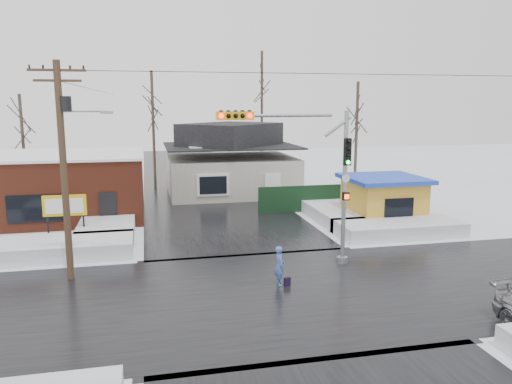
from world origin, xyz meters
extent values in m
plane|color=white|center=(0.00, 0.00, 0.00)|extent=(120.00, 120.00, 0.00)
cube|color=black|center=(0.00, 0.00, 0.01)|extent=(10.00, 120.00, 0.02)
cube|color=black|center=(0.00, 0.00, 0.01)|extent=(120.00, 10.00, 0.02)
cube|color=white|center=(-9.00, 7.00, 0.40)|extent=(7.00, 3.00, 0.80)
cube|color=white|center=(9.00, 7.00, 0.40)|extent=(7.00, 3.00, 0.80)
cube|color=white|center=(-7.00, 12.00, 0.40)|extent=(3.00, 8.00, 0.80)
cube|color=white|center=(7.00, 12.00, 0.40)|extent=(3.00, 8.00, 0.80)
cylinder|color=gray|center=(4.00, 3.00, 3.50)|extent=(0.20, 0.20, 7.00)
cylinder|color=gray|center=(4.00, 3.00, 0.15)|extent=(0.50, 0.50, 0.30)
cylinder|color=gray|center=(1.00, 3.00, 6.80)|extent=(4.60, 0.14, 0.14)
cube|color=gold|center=(-1.00, 3.00, 6.80)|extent=(1.60, 0.28, 0.35)
sphere|color=#FF0C0C|center=(-1.60, 2.84, 6.80)|extent=(0.20, 0.20, 0.20)
sphere|color=#FF0C0C|center=(-0.40, 2.84, 6.80)|extent=(0.20, 0.20, 0.20)
cube|color=black|center=(4.00, 2.80, 5.20)|extent=(0.30, 0.22, 1.20)
sphere|color=#0CE533|center=(4.00, 2.66, 4.75)|extent=(0.18, 0.18, 0.18)
cube|color=black|center=(4.00, 2.80, 3.20)|extent=(0.30, 0.20, 0.35)
cylinder|color=#382619|center=(-8.00, 3.50, 4.50)|extent=(0.28, 0.28, 9.00)
cube|color=#382619|center=(-8.00, 3.50, 8.60)|extent=(2.20, 0.10, 0.10)
cube|color=#382619|center=(-8.00, 3.50, 8.20)|extent=(1.80, 0.10, 0.10)
cylinder|color=black|center=(-7.75, 3.50, 7.30)|extent=(0.44, 0.44, 0.60)
cylinder|color=gray|center=(-7.10, 3.50, 7.00)|extent=(1.80, 0.08, 0.08)
cube|color=gray|center=(-6.20, 3.50, 6.95)|extent=(0.50, 0.22, 0.12)
cube|color=maroon|center=(-11.00, 16.00, 2.00)|extent=(12.00, 8.00, 4.00)
cube|color=white|center=(-11.00, 16.00, 4.05)|extent=(12.20, 8.20, 0.15)
cube|color=black|center=(-11.00, 11.98, 1.40)|extent=(3.00, 0.08, 1.60)
cube|color=black|center=(-7.00, 11.98, 1.10)|extent=(1.00, 0.08, 2.20)
cylinder|color=black|center=(-9.90, 9.50, 0.90)|extent=(0.10, 0.10, 1.80)
cylinder|color=black|center=(-8.10, 9.50, 0.90)|extent=(0.10, 0.10, 1.80)
cube|color=gold|center=(-9.00, 9.50, 2.00)|extent=(2.20, 0.18, 1.10)
cube|color=white|center=(-9.00, 9.39, 2.00)|extent=(1.90, 0.02, 0.80)
cube|color=beige|center=(2.00, 22.00, 1.50)|extent=(10.00, 8.00, 3.00)
cube|color=black|center=(2.00, 22.00, 3.90)|extent=(10.40, 8.40, 0.12)
pyramid|color=black|center=(2.00, 22.00, 4.86)|extent=(9.00, 7.00, 1.80)
cube|color=maroon|center=(5.20, 23.00, 4.90)|extent=(0.70, 0.70, 1.40)
cube|color=white|center=(0.00, 17.95, 1.40)|extent=(2.40, 0.12, 1.60)
cube|color=gold|center=(9.50, 10.00, 1.30)|extent=(4.00, 4.00, 2.60)
cube|color=#1830B6|center=(9.50, 10.00, 2.75)|extent=(4.60, 4.60, 0.25)
cube|color=black|center=(9.50, 7.97, 1.30)|extent=(1.80, 0.06, 1.20)
cube|color=black|center=(6.50, 14.00, 0.90)|extent=(8.00, 0.12, 1.80)
cylinder|color=#332821|center=(-4.00, 26.00, 5.00)|extent=(0.24, 0.24, 10.00)
cylinder|color=#332821|center=(6.00, 28.00, 6.00)|extent=(0.24, 0.24, 12.00)
cylinder|color=#332821|center=(12.00, 20.00, 4.50)|extent=(0.24, 0.24, 9.00)
cylinder|color=#332821|center=(-14.00, 24.00, 4.00)|extent=(0.24, 0.24, 8.00)
imported|color=#4568C2|center=(0.41, 0.87, 0.82)|extent=(0.43, 0.62, 1.63)
cube|color=black|center=(0.68, 0.70, 0.17)|extent=(0.30, 0.21, 0.35)
camera|label=1|loc=(-4.71, -17.80, 7.35)|focal=35.00mm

